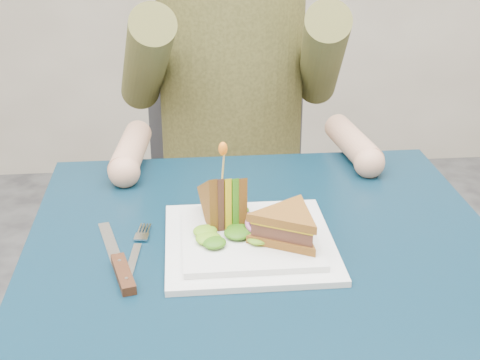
{
  "coord_description": "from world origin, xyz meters",
  "views": [
    {
      "loc": [
        -0.12,
        -0.89,
        1.26
      ],
      "look_at": [
        -0.03,
        0.06,
        0.82
      ],
      "focal_mm": 50.0,
      "sensor_mm": 36.0,
      "label": 1
    }
  ],
  "objects": [
    {
      "name": "fork",
      "position": [
        -0.2,
        -0.0,
        0.73
      ],
      "size": [
        0.04,
        0.18,
        0.01
      ],
      "color": "silver",
      "rests_on": "table"
    },
    {
      "name": "chair",
      "position": [
        0.0,
        0.74,
        0.54
      ],
      "size": [
        0.42,
        0.4,
        0.93
      ],
      "color": "#47474C",
      "rests_on": "ground"
    },
    {
      "name": "onion_ring",
      "position": [
        -0.01,
        0.02,
        0.77
      ],
      "size": [
        0.04,
        0.04,
        0.02
      ],
      "primitive_type": "torus",
      "rotation": [
        0.44,
        0.0,
        0.0
      ],
      "color": "#9E4C7A",
      "rests_on": "plate"
    },
    {
      "name": "sandwich_flat",
      "position": [
        0.03,
        -0.01,
        0.78
      ],
      "size": [
        0.17,
        0.17,
        0.05
      ],
      "color": "brown",
      "rests_on": "plate"
    },
    {
      "name": "toothpick",
      "position": [
        -0.06,
        0.06,
        0.85
      ],
      "size": [
        0.01,
        0.01,
        0.06
      ],
      "primitive_type": "cylinder",
      "rotation": [
        0.14,
        0.07,
        0.0
      ],
      "color": "tan",
      "rests_on": "sandwich_upright"
    },
    {
      "name": "lettuce_spill",
      "position": [
        -0.02,
        0.02,
        0.76
      ],
      "size": [
        0.15,
        0.13,
        0.02
      ],
      "primitive_type": null,
      "color": "#337A14",
      "rests_on": "plate"
    },
    {
      "name": "toothpick_frill",
      "position": [
        -0.06,
        0.06,
        0.88
      ],
      "size": [
        0.01,
        0.01,
        0.02
      ],
      "primitive_type": "ellipsoid",
      "color": "orange",
      "rests_on": "sandwich_upright"
    },
    {
      "name": "knife",
      "position": [
        -0.22,
        -0.05,
        0.74
      ],
      "size": [
        0.07,
        0.22,
        0.02
      ],
      "color": "silver",
      "rests_on": "table"
    },
    {
      "name": "sandwich_upright",
      "position": [
        -0.06,
        0.06,
        0.78
      ],
      "size": [
        0.08,
        0.13,
        0.13
      ],
      "color": "brown",
      "rests_on": "plate"
    },
    {
      "name": "diner",
      "position": [
        -0.0,
        0.63,
        0.91
      ],
      "size": [
        0.54,
        0.59,
        0.74
      ],
      "color": "#4C4922",
      "rests_on": "chair"
    },
    {
      "name": "table",
      "position": [
        0.0,
        0.0,
        0.65
      ],
      "size": [
        0.75,
        0.75,
        0.73
      ],
      "color": "black",
      "rests_on": "ground"
    },
    {
      "name": "plate",
      "position": [
        -0.02,
        0.01,
        0.74
      ],
      "size": [
        0.26,
        0.26,
        0.02
      ],
      "color": "white",
      "rests_on": "table"
    }
  ]
}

